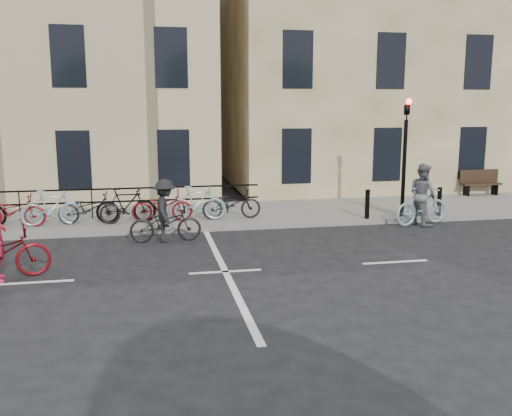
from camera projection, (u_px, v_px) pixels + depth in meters
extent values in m
plane|color=black|center=(225.00, 272.00, 12.54)|extent=(120.00, 120.00, 0.00)
cube|color=slate|center=(70.00, 221.00, 17.56)|extent=(46.00, 4.00, 0.15)
cube|color=#9F8960|center=(382.00, 46.00, 25.65)|extent=(14.00, 10.00, 12.00)
cylinder|color=black|center=(404.00, 169.00, 17.60)|extent=(0.12, 0.12, 3.00)
imported|color=black|center=(407.00, 105.00, 17.24)|extent=(0.15, 0.18, 0.90)
sphere|color=#FF0C05|center=(409.00, 101.00, 17.11)|extent=(0.18, 0.18, 0.18)
cylinder|color=black|center=(367.00, 204.00, 17.47)|extent=(0.14, 0.14, 0.90)
cylinder|color=black|center=(439.00, 201.00, 17.92)|extent=(0.14, 0.14, 0.90)
cube|color=black|center=(466.00, 190.00, 21.82)|extent=(0.06, 0.38, 0.40)
cube|color=black|center=(495.00, 189.00, 22.04)|extent=(0.06, 0.38, 0.40)
cube|color=black|center=(481.00, 184.00, 21.89)|extent=(1.60, 0.40, 0.06)
cube|color=black|center=(479.00, 176.00, 22.01)|extent=(1.60, 0.06, 0.50)
cube|color=black|center=(92.00, 203.00, 17.49)|extent=(10.40, 0.04, 0.95)
imported|color=maroon|center=(13.00, 211.00, 16.23)|extent=(1.80, 0.63, 0.95)
imported|color=#8FB1BB|center=(51.00, 208.00, 16.42)|extent=(1.75, 0.49, 1.05)
imported|color=black|center=(89.00, 208.00, 16.63)|extent=(1.80, 0.63, 0.95)
imported|color=black|center=(126.00, 205.00, 16.81)|extent=(1.75, 0.49, 1.05)
imported|color=maroon|center=(162.00, 206.00, 17.02)|extent=(1.80, 0.63, 0.95)
imported|color=#8FB1BB|center=(197.00, 203.00, 17.21)|extent=(1.75, 0.49, 1.05)
imported|color=black|center=(231.00, 204.00, 17.42)|extent=(1.80, 0.63, 0.95)
imported|color=#8FB1BB|center=(422.00, 206.00, 17.24)|extent=(2.01, 1.03, 1.16)
imported|color=slate|center=(423.00, 194.00, 17.18)|extent=(0.92, 1.06, 1.87)
imported|color=black|center=(166.00, 223.00, 15.19)|extent=(1.89, 0.67, 0.99)
imported|color=black|center=(165.00, 211.00, 15.13)|extent=(0.63, 1.09, 1.68)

